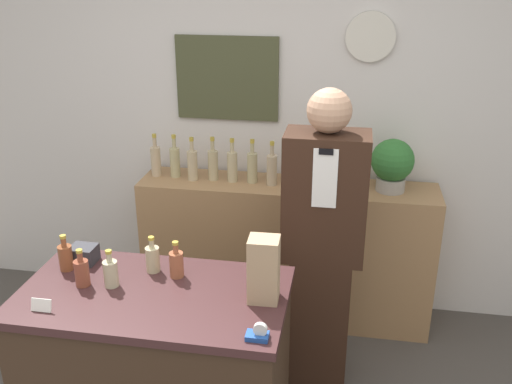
{
  "coord_description": "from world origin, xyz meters",
  "views": [
    {
      "loc": [
        0.54,
        -1.61,
        2.29
      ],
      "look_at": [
        0.07,
        1.11,
        1.16
      ],
      "focal_mm": 40.0,
      "sensor_mm": 36.0,
      "label": 1
    }
  ],
  "objects_px": {
    "potted_plant": "(392,163)",
    "shopkeeper": "(323,246)",
    "tape_dispenser": "(258,334)",
    "paper_bag": "(264,270)"
  },
  "relations": [
    {
      "from": "potted_plant",
      "to": "tape_dispenser",
      "type": "bearing_deg",
      "value": -110.14
    },
    {
      "from": "shopkeeper",
      "to": "tape_dispenser",
      "type": "relative_size",
      "value": 19.06
    },
    {
      "from": "potted_plant",
      "to": "tape_dispenser",
      "type": "height_order",
      "value": "potted_plant"
    },
    {
      "from": "potted_plant",
      "to": "tape_dispenser",
      "type": "relative_size",
      "value": 3.65
    },
    {
      "from": "shopkeeper",
      "to": "tape_dispenser",
      "type": "distance_m",
      "value": 0.95
    },
    {
      "from": "paper_bag",
      "to": "tape_dispenser",
      "type": "xyz_separation_m",
      "value": [
        0.02,
        -0.28,
        -0.13
      ]
    },
    {
      "from": "shopkeeper",
      "to": "paper_bag",
      "type": "distance_m",
      "value": 0.72
    },
    {
      "from": "shopkeeper",
      "to": "paper_bag",
      "type": "bearing_deg",
      "value": -108.56
    },
    {
      "from": "paper_bag",
      "to": "shopkeeper",
      "type": "bearing_deg",
      "value": 71.44
    },
    {
      "from": "potted_plant",
      "to": "shopkeeper",
      "type": "bearing_deg",
      "value": -121.25
    }
  ]
}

